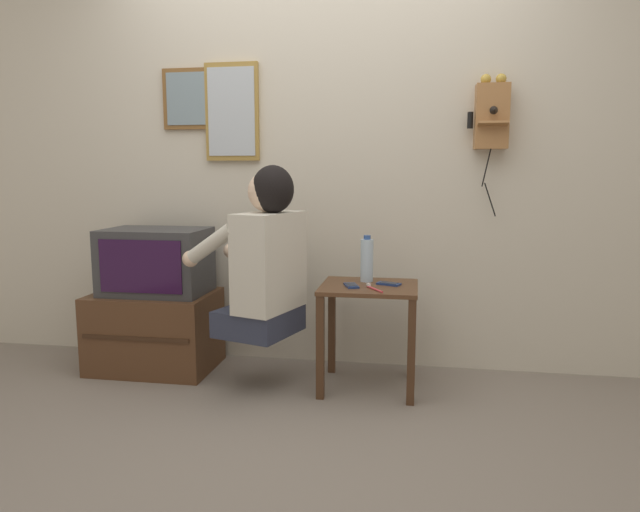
{
  "coord_description": "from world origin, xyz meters",
  "views": [
    {
      "loc": [
        0.55,
        -2.26,
        1.17
      ],
      "look_at": [
        0.05,
        0.68,
        0.73
      ],
      "focal_mm": 32.0,
      "sensor_mm": 36.0,
      "label": 1
    }
  ],
  "objects_px": {
    "framed_picture": "(193,99)",
    "cell_phone_held": "(351,285)",
    "wall_mirror": "(232,112)",
    "wall_phone_antique": "(492,115)",
    "person": "(265,257)",
    "cell_phone_spare": "(389,284)",
    "water_bottle": "(367,260)",
    "toothbrush": "(374,288)",
    "television": "(156,261)"
  },
  "relations": [
    {
      "from": "framed_picture",
      "to": "cell_phone_held",
      "type": "relative_size",
      "value": 2.74
    },
    {
      "from": "wall_mirror",
      "to": "cell_phone_held",
      "type": "height_order",
      "value": "wall_mirror"
    },
    {
      "from": "wall_phone_antique",
      "to": "wall_mirror",
      "type": "relative_size",
      "value": 1.35
    },
    {
      "from": "person",
      "to": "cell_phone_held",
      "type": "height_order",
      "value": "person"
    },
    {
      "from": "cell_phone_held",
      "to": "person",
      "type": "bearing_deg",
      "value": 167.6
    },
    {
      "from": "wall_phone_antique",
      "to": "cell_phone_spare",
      "type": "relative_size",
      "value": 5.67
    },
    {
      "from": "framed_picture",
      "to": "wall_mirror",
      "type": "height_order",
      "value": "wall_mirror"
    },
    {
      "from": "person",
      "to": "cell_phone_spare",
      "type": "bearing_deg",
      "value": -60.53
    },
    {
      "from": "water_bottle",
      "to": "framed_picture",
      "type": "bearing_deg",
      "value": 165.62
    },
    {
      "from": "framed_picture",
      "to": "cell_phone_spare",
      "type": "distance_m",
      "value": 1.64
    },
    {
      "from": "wall_mirror",
      "to": "toothbrush",
      "type": "xyz_separation_m",
      "value": [
        0.9,
        -0.5,
        -0.95
      ]
    },
    {
      "from": "person",
      "to": "cell_phone_spare",
      "type": "distance_m",
      "value": 0.68
    },
    {
      "from": "television",
      "to": "cell_phone_held",
      "type": "distance_m",
      "value": 1.19
    },
    {
      "from": "wall_phone_antique",
      "to": "framed_picture",
      "type": "distance_m",
      "value": 1.76
    },
    {
      "from": "wall_phone_antique",
      "to": "cell_phone_held",
      "type": "bearing_deg",
      "value": -151.36
    },
    {
      "from": "wall_phone_antique",
      "to": "toothbrush",
      "type": "bearing_deg",
      "value": -143.09
    },
    {
      "from": "television",
      "to": "cell_phone_spare",
      "type": "bearing_deg",
      "value": -3.39
    },
    {
      "from": "wall_phone_antique",
      "to": "framed_picture",
      "type": "height_order",
      "value": "framed_picture"
    },
    {
      "from": "cell_phone_held",
      "to": "water_bottle",
      "type": "height_order",
      "value": "water_bottle"
    },
    {
      "from": "toothbrush",
      "to": "water_bottle",
      "type": "bearing_deg",
      "value": 72.05
    },
    {
      "from": "water_bottle",
      "to": "person",
      "type": "bearing_deg",
      "value": -157.85
    },
    {
      "from": "television",
      "to": "framed_picture",
      "type": "xyz_separation_m",
      "value": [
        0.15,
        0.28,
        0.96
      ]
    },
    {
      "from": "wall_mirror",
      "to": "water_bottle",
      "type": "height_order",
      "value": "wall_mirror"
    },
    {
      "from": "television",
      "to": "cell_phone_held",
      "type": "xyz_separation_m",
      "value": [
        1.17,
        -0.16,
        -0.07
      ]
    },
    {
      "from": "television",
      "to": "wall_mirror",
      "type": "xyz_separation_m",
      "value": [
        0.39,
        0.28,
        0.88
      ]
    },
    {
      "from": "cell_phone_spare",
      "to": "water_bottle",
      "type": "relative_size",
      "value": 0.53
    },
    {
      "from": "person",
      "to": "wall_phone_antique",
      "type": "bearing_deg",
      "value": -51.26
    },
    {
      "from": "wall_mirror",
      "to": "cell_phone_spare",
      "type": "height_order",
      "value": "wall_mirror"
    },
    {
      "from": "wall_mirror",
      "to": "water_bottle",
      "type": "bearing_deg",
      "value": -18.15
    },
    {
      "from": "television",
      "to": "toothbrush",
      "type": "xyz_separation_m",
      "value": [
        1.3,
        -0.22,
        -0.07
      ]
    },
    {
      "from": "television",
      "to": "framed_picture",
      "type": "distance_m",
      "value": 1.01
    },
    {
      "from": "wall_mirror",
      "to": "person",
      "type": "bearing_deg",
      "value": -56.34
    },
    {
      "from": "television",
      "to": "cell_phone_held",
      "type": "height_order",
      "value": "television"
    },
    {
      "from": "person",
      "to": "toothbrush",
      "type": "xyz_separation_m",
      "value": [
        0.58,
        -0.01,
        -0.15
      ]
    },
    {
      "from": "wall_phone_antique",
      "to": "wall_mirror",
      "type": "bearing_deg",
      "value": 178.44
    },
    {
      "from": "person",
      "to": "wall_phone_antique",
      "type": "height_order",
      "value": "wall_phone_antique"
    },
    {
      "from": "framed_picture",
      "to": "cell_phone_spare",
      "type": "relative_size",
      "value": 2.73
    },
    {
      "from": "water_bottle",
      "to": "toothbrush",
      "type": "relative_size",
      "value": 1.79
    },
    {
      "from": "wall_phone_antique",
      "to": "toothbrush",
      "type": "distance_m",
      "value": 1.18
    },
    {
      "from": "television",
      "to": "wall_phone_antique",
      "type": "height_order",
      "value": "wall_phone_antique"
    },
    {
      "from": "framed_picture",
      "to": "wall_mirror",
      "type": "relative_size",
      "value": 0.65
    },
    {
      "from": "framed_picture",
      "to": "person",
      "type": "bearing_deg",
      "value": -40.61
    },
    {
      "from": "cell_phone_spare",
      "to": "wall_phone_antique",
      "type": "bearing_deg",
      "value": -38.06
    },
    {
      "from": "wall_phone_antique",
      "to": "cell_phone_held",
      "type": "distance_m",
      "value": 1.23
    },
    {
      "from": "toothbrush",
      "to": "wall_mirror",
      "type": "bearing_deg",
      "value": 119.2
    },
    {
      "from": "wall_mirror",
      "to": "water_bottle",
      "type": "distance_m",
      "value": 1.22
    },
    {
      "from": "framed_picture",
      "to": "toothbrush",
      "type": "height_order",
      "value": "framed_picture"
    },
    {
      "from": "cell_phone_spare",
      "to": "cell_phone_held",
      "type": "bearing_deg",
      "value": 133.75
    },
    {
      "from": "person",
      "to": "wall_mirror",
      "type": "distance_m",
      "value": 1.0
    },
    {
      "from": "wall_mirror",
      "to": "cell_phone_spare",
      "type": "bearing_deg",
      "value": -20.18
    }
  ]
}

